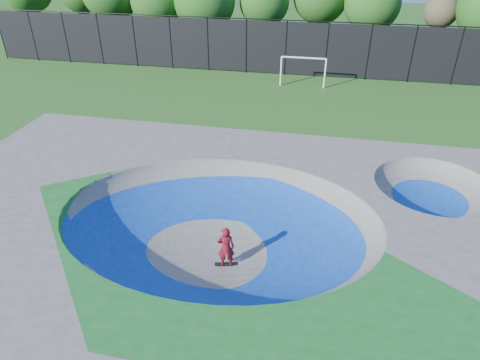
# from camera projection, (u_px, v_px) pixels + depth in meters

# --- Properties ---
(ground) EXTENTS (120.00, 120.00, 0.00)m
(ground) POSITION_uv_depth(u_px,v_px,m) (220.00, 249.00, 15.19)
(ground) COLOR #235317
(ground) RESTS_ON ground
(skate_deck) EXTENTS (22.00, 14.00, 1.50)m
(skate_deck) POSITION_uv_depth(u_px,v_px,m) (219.00, 232.00, 14.80)
(skate_deck) COLOR gray
(skate_deck) RESTS_ON ground
(skater) EXTENTS (0.64, 0.49, 1.56)m
(skater) POSITION_uv_depth(u_px,v_px,m) (226.00, 247.00, 14.04)
(skater) COLOR red
(skater) RESTS_ON ground
(skateboard) EXTENTS (0.81, 0.40, 0.05)m
(skateboard) POSITION_uv_depth(u_px,v_px,m) (226.00, 265.00, 14.42)
(skateboard) COLOR black
(skateboard) RESTS_ON ground
(soccer_goal) EXTENTS (3.19, 0.12, 2.10)m
(soccer_goal) POSITION_uv_depth(u_px,v_px,m) (303.00, 66.00, 29.69)
(soccer_goal) COLOR white
(soccer_goal) RESTS_ON ground
(fence) EXTENTS (48.09, 0.09, 4.04)m
(fence) POSITION_uv_depth(u_px,v_px,m) (286.00, 47.00, 31.80)
(fence) COLOR black
(fence) RESTS_ON ground
(treeline) EXTENTS (52.75, 7.07, 7.72)m
(treeline) POSITION_uv_depth(u_px,v_px,m) (291.00, 0.00, 34.27)
(treeline) COLOR #463823
(treeline) RESTS_ON ground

